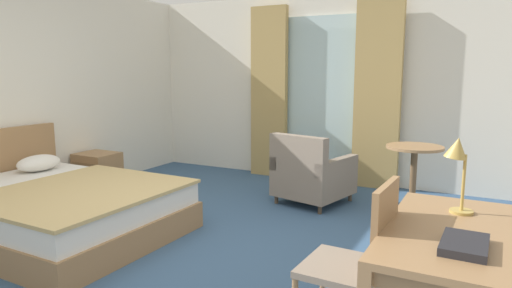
% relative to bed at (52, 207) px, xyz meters
% --- Properties ---
extents(ground, '(5.62, 6.81, 0.10)m').
position_rel_bed_xyz_m(ground, '(1.39, 0.18, -0.30)').
color(ground, '#38567A').
extents(wall_back, '(5.22, 0.12, 2.59)m').
position_rel_bed_xyz_m(wall_back, '(1.39, 3.32, 1.04)').
color(wall_back, white).
rests_on(wall_back, ground).
extents(balcony_glass_door, '(1.12, 0.02, 2.28)m').
position_rel_bed_xyz_m(balcony_glass_door, '(1.55, 3.24, 0.89)').
color(balcony_glass_door, silver).
rests_on(balcony_glass_door, ground).
extents(curtain_panel_left, '(0.55, 0.10, 2.44)m').
position_rel_bed_xyz_m(curtain_panel_left, '(0.77, 3.14, 0.97)').
color(curtain_panel_left, tan).
rests_on(curtain_panel_left, ground).
extents(curtain_panel_right, '(0.59, 0.10, 2.44)m').
position_rel_bed_xyz_m(curtain_panel_right, '(2.33, 3.14, 0.97)').
color(curtain_panel_right, tan).
rests_on(curtain_panel_right, ground).
extents(bed, '(2.27, 1.74, 0.92)m').
position_rel_bed_xyz_m(bed, '(0.00, 0.00, 0.00)').
color(bed, '#9E754C').
rests_on(bed, ground).
extents(nightstand, '(0.49, 0.44, 0.49)m').
position_rel_bed_xyz_m(nightstand, '(-0.81, 1.33, -0.01)').
color(nightstand, '#9E754C').
rests_on(nightstand, ground).
extents(writing_desk, '(0.63, 1.25, 0.73)m').
position_rel_bed_xyz_m(writing_desk, '(3.51, -0.32, 0.39)').
color(writing_desk, '#9E754C').
rests_on(writing_desk, ground).
extents(desk_chair, '(0.48, 0.48, 0.95)m').
position_rel_bed_xyz_m(desk_chair, '(3.07, -0.39, 0.26)').
color(desk_chair, gray).
rests_on(desk_chair, ground).
extents(desk_lamp, '(0.18, 0.13, 0.44)m').
position_rel_bed_xyz_m(desk_lamp, '(3.50, -0.01, 0.80)').
color(desk_lamp, tan).
rests_on(desk_lamp, writing_desk).
extents(closed_book, '(0.21, 0.32, 0.04)m').
position_rel_bed_xyz_m(closed_book, '(3.59, -0.59, 0.50)').
color(closed_book, '#232328').
rests_on(closed_book, writing_desk).
extents(armchair_by_window, '(0.88, 0.92, 0.83)m').
position_rel_bed_xyz_m(armchair_by_window, '(1.85, 2.07, 0.08)').
color(armchair_by_window, gray).
rests_on(armchair_by_window, ground).
extents(round_cafe_table, '(0.60, 0.60, 0.74)m').
position_rel_bed_xyz_m(round_cafe_table, '(2.95, 2.25, 0.29)').
color(round_cafe_table, '#9E754C').
rests_on(round_cafe_table, ground).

